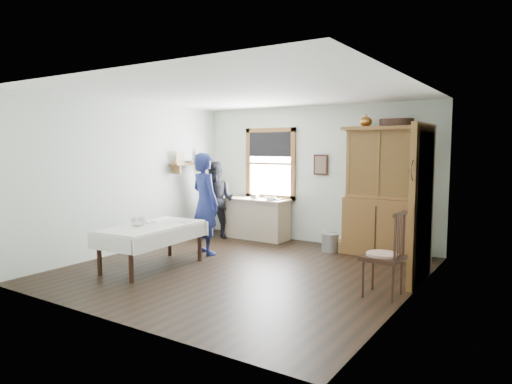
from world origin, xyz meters
TOP-DOWN VIEW (x-y plane):
  - room at (0.00, 0.00)m, footprint 5.01×5.01m
  - window at (-1.00, 2.47)m, footprint 1.18×0.07m
  - doorway at (2.46, 0.85)m, footprint 0.09×1.14m
  - wall_shelf at (-2.37, 1.54)m, footprint 0.24×1.00m
  - framed_picture at (0.15, 2.46)m, footprint 0.30×0.04m
  - rug_beater at (2.45, 0.30)m, footprint 0.01×0.27m
  - work_counter at (-1.19, 2.17)m, footprint 1.47×0.58m
  - china_hutch at (1.46, 2.14)m, footprint 1.33×0.65m
  - dining_table at (-1.27, -0.67)m, footprint 1.00×1.75m
  - spindle_chair at (2.20, -0.06)m, footprint 0.55×0.55m
  - pail at (0.62, 1.91)m, footprint 0.41×0.41m
  - wicker_basket at (0.90, 2.04)m, footprint 0.43×0.38m
  - woman_blue at (-1.18, 0.53)m, footprint 0.71×0.58m
  - figure_dark at (-1.86, 1.73)m, footprint 0.81×0.68m
  - table_cup_a at (-1.51, -0.63)m, footprint 0.15×0.15m
  - table_cup_b at (-1.61, -0.72)m, footprint 0.13×0.13m
  - table_bowl at (-1.40, -0.81)m, footprint 0.27×0.27m
  - counter_book at (-0.76, 2.21)m, footprint 0.16×0.21m
  - counter_bowl at (-0.75, 2.06)m, footprint 0.22×0.22m
  - shelf_bowl at (-2.37, 1.55)m, footprint 0.22×0.22m

SIDE VIEW (x-z plane):
  - wicker_basket at x=0.90m, z-range 0.00..0.21m
  - pail at x=0.62m, z-range 0.00..0.33m
  - dining_table at x=-1.27m, z-range 0.00..0.68m
  - work_counter at x=-1.19m, z-range 0.00..0.84m
  - spindle_chair at x=2.20m, z-range 0.00..1.11m
  - table_bowl at x=-1.40m, z-range 0.68..0.73m
  - table_cup_b at x=-1.61m, z-range 0.68..0.77m
  - table_cup_a at x=-1.51m, z-range 0.68..0.78m
  - figure_dark at x=-1.86m, z-range 0.00..1.48m
  - woman_blue at x=-1.18m, z-range 0.00..1.67m
  - counter_book at x=-0.76m, z-range 0.84..0.86m
  - counter_bowl at x=-0.75m, z-range 0.84..0.90m
  - china_hutch at x=1.46m, z-range 0.00..2.25m
  - doorway at x=2.46m, z-range 0.05..2.27m
  - room at x=0.00m, z-range 0.00..2.70m
  - framed_picture at x=0.15m, z-range 1.35..1.75m
  - wall_shelf at x=-2.37m, z-range 1.35..1.79m
  - shelf_bowl at x=-2.37m, z-range 1.57..1.62m
  - window at x=-1.00m, z-range 0.89..2.37m
  - rug_beater at x=2.45m, z-range 1.58..1.86m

